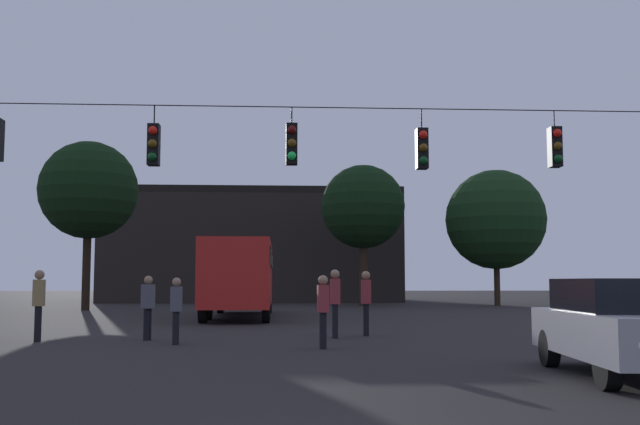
{
  "coord_description": "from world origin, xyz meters",
  "views": [
    {
      "loc": [
        -0.37,
        -5.78,
        1.48
      ],
      "look_at": [
        0.74,
        13.42,
        3.25
      ],
      "focal_mm": 41.86,
      "sensor_mm": 36.0,
      "label": 1
    }
  ],
  "objects_px": {
    "pedestrian_crossing_left": "(323,307)",
    "tree_behind_building": "(496,220)",
    "pedestrian_near_bus": "(39,301)",
    "city_bus": "(241,272)",
    "pedestrian_crossing_right": "(148,304)",
    "pedestrian_trailing": "(176,307)",
    "tree_left_silhouette": "(89,190)",
    "pedestrian_far_side": "(335,299)",
    "pedestrian_crossing_center": "(366,299)",
    "car_near_right": "(624,325)",
    "tree_right_far": "(363,207)"
  },
  "relations": [
    {
      "from": "pedestrian_crossing_left",
      "to": "tree_behind_building",
      "type": "bearing_deg",
      "value": 66.38
    },
    {
      "from": "pedestrian_crossing_left",
      "to": "pedestrian_near_bus",
      "type": "distance_m",
      "value": 7.25
    },
    {
      "from": "city_bus",
      "to": "pedestrian_crossing_right",
      "type": "height_order",
      "value": "city_bus"
    },
    {
      "from": "pedestrian_trailing",
      "to": "tree_left_silhouette",
      "type": "distance_m",
      "value": 22.76
    },
    {
      "from": "pedestrian_crossing_right",
      "to": "pedestrian_far_side",
      "type": "xyz_separation_m",
      "value": [
        4.76,
        0.42,
        0.11
      ]
    },
    {
      "from": "pedestrian_crossing_left",
      "to": "pedestrian_crossing_center",
      "type": "xyz_separation_m",
      "value": [
        1.41,
        3.78,
        0.09
      ]
    },
    {
      "from": "city_bus",
      "to": "pedestrian_crossing_right",
      "type": "distance_m",
      "value": 12.0
    },
    {
      "from": "city_bus",
      "to": "pedestrian_crossing_right",
      "type": "relative_size",
      "value": 6.82
    },
    {
      "from": "car_near_right",
      "to": "pedestrian_trailing",
      "type": "relative_size",
      "value": 2.85
    },
    {
      "from": "tree_left_silhouette",
      "to": "tree_right_far",
      "type": "xyz_separation_m",
      "value": [
        14.83,
        5.46,
        -0.24
      ]
    },
    {
      "from": "car_near_right",
      "to": "pedestrian_crossing_left",
      "type": "relative_size",
      "value": 2.77
    },
    {
      "from": "city_bus",
      "to": "pedestrian_near_bus",
      "type": "bearing_deg",
      "value": -109.8
    },
    {
      "from": "tree_behind_building",
      "to": "pedestrian_crossing_center",
      "type": "bearing_deg",
      "value": -114.1
    },
    {
      "from": "pedestrian_crossing_left",
      "to": "pedestrian_crossing_right",
      "type": "bearing_deg",
      "value": 148.67
    },
    {
      "from": "car_near_right",
      "to": "pedestrian_trailing",
      "type": "xyz_separation_m",
      "value": [
        -7.77,
        6.38,
        0.08
      ]
    },
    {
      "from": "car_near_right",
      "to": "tree_left_silhouette",
      "type": "distance_m",
      "value": 31.64
    },
    {
      "from": "pedestrian_crossing_center",
      "to": "tree_right_far",
      "type": "height_order",
      "value": "tree_right_far"
    },
    {
      "from": "pedestrian_near_bus",
      "to": "tree_left_silhouette",
      "type": "distance_m",
      "value": 20.87
    },
    {
      "from": "tree_left_silhouette",
      "to": "tree_behind_building",
      "type": "height_order",
      "value": "tree_left_silhouette"
    },
    {
      "from": "pedestrian_crossing_center",
      "to": "pedestrian_near_bus",
      "type": "xyz_separation_m",
      "value": [
        -8.28,
        -1.46,
        0.0
      ]
    },
    {
      "from": "pedestrian_far_side",
      "to": "tree_left_silhouette",
      "type": "distance_m",
      "value": 22.8
    },
    {
      "from": "pedestrian_trailing",
      "to": "pedestrian_crossing_right",
      "type": "bearing_deg",
      "value": 123.96
    },
    {
      "from": "pedestrian_crossing_center",
      "to": "tree_left_silhouette",
      "type": "height_order",
      "value": "tree_left_silhouette"
    },
    {
      "from": "city_bus",
      "to": "tree_right_far",
      "type": "distance_m",
      "value": 15.31
    },
    {
      "from": "car_near_right",
      "to": "pedestrian_trailing",
      "type": "distance_m",
      "value": 10.05
    },
    {
      "from": "pedestrian_trailing",
      "to": "tree_behind_building",
      "type": "bearing_deg",
      "value": 59.73
    },
    {
      "from": "tree_left_silhouette",
      "to": "tree_right_far",
      "type": "bearing_deg",
      "value": 20.2
    },
    {
      "from": "pedestrian_near_bus",
      "to": "tree_behind_building",
      "type": "height_order",
      "value": "tree_behind_building"
    },
    {
      "from": "tree_left_silhouette",
      "to": "pedestrian_crossing_center",
      "type": "bearing_deg",
      "value": -56.61
    },
    {
      "from": "tree_right_far",
      "to": "pedestrian_near_bus",
      "type": "bearing_deg",
      "value": -113.45
    },
    {
      "from": "city_bus",
      "to": "tree_left_silhouette",
      "type": "xyz_separation_m",
      "value": [
        -8.21,
        7.75,
        4.26
      ]
    },
    {
      "from": "pedestrian_crossing_left",
      "to": "pedestrian_crossing_right",
      "type": "relative_size",
      "value": 1.0
    },
    {
      "from": "tree_behind_building",
      "to": "tree_right_far",
      "type": "distance_m",
      "value": 8.25
    },
    {
      "from": "pedestrian_trailing",
      "to": "tree_behind_building",
      "type": "xyz_separation_m",
      "value": [
        15.69,
        26.89,
        4.35
      ]
    },
    {
      "from": "tree_behind_building",
      "to": "tree_right_far",
      "type": "relative_size",
      "value": 0.98
    },
    {
      "from": "city_bus",
      "to": "pedestrian_near_bus",
      "type": "height_order",
      "value": "city_bus"
    },
    {
      "from": "pedestrian_crossing_right",
      "to": "pedestrian_near_bus",
      "type": "bearing_deg",
      "value": -174.0
    },
    {
      "from": "tree_left_silhouette",
      "to": "tree_behind_building",
      "type": "relative_size",
      "value": 1.05
    },
    {
      "from": "pedestrian_crossing_center",
      "to": "tree_left_silhouette",
      "type": "relative_size",
      "value": 0.2
    },
    {
      "from": "pedestrian_trailing",
      "to": "pedestrian_far_side",
      "type": "relative_size",
      "value": 0.88
    },
    {
      "from": "tree_behind_building",
      "to": "pedestrian_trailing",
      "type": "bearing_deg",
      "value": -120.27
    },
    {
      "from": "pedestrian_near_bus",
      "to": "pedestrian_trailing",
      "type": "distance_m",
      "value": 3.65
    },
    {
      "from": "pedestrian_near_bus",
      "to": "tree_left_silhouette",
      "type": "xyz_separation_m",
      "value": [
        -3.85,
        19.86,
        5.13
      ]
    },
    {
      "from": "pedestrian_trailing",
      "to": "pedestrian_near_bus",
      "type": "bearing_deg",
      "value": 163.51
    },
    {
      "from": "pedestrian_crossing_center",
      "to": "pedestrian_near_bus",
      "type": "bearing_deg",
      "value": -170.01
    },
    {
      "from": "city_bus",
      "to": "tree_right_far",
      "type": "height_order",
      "value": "tree_right_far"
    },
    {
      "from": "tree_right_far",
      "to": "pedestrian_crossing_center",
      "type": "bearing_deg",
      "value": -96.46
    },
    {
      "from": "pedestrian_crossing_left",
      "to": "pedestrian_crossing_center",
      "type": "height_order",
      "value": "pedestrian_crossing_center"
    },
    {
      "from": "pedestrian_crossing_center",
      "to": "pedestrian_near_bus",
      "type": "height_order",
      "value": "pedestrian_near_bus"
    },
    {
      "from": "car_near_right",
      "to": "pedestrian_far_side",
      "type": "bearing_deg",
      "value": 115.61
    }
  ]
}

